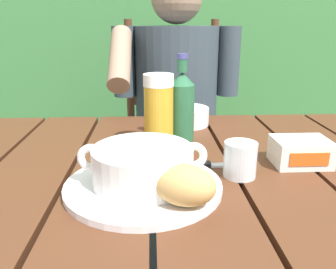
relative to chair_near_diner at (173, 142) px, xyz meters
The scene contains 13 objects.
dining_table 0.92m from the chair_near_diner, 91.04° to the right, with size 1.48×0.93×0.74m.
hedge_backdrop 1.08m from the chair_near_diner, 89.01° to the left, with size 4.20×0.91×3.00m.
chair_near_diner is the anchor object (origin of this frame).
person_eating 0.30m from the chair_near_diner, 90.82° to the right, with size 0.48×0.47×1.22m.
serving_plate 0.99m from the chair_near_diner, 96.92° to the right, with size 0.28×0.28×0.01m.
soup_bowl 1.00m from the chair_near_diner, 96.92° to the right, with size 0.23×0.18×0.08m.
bread_roll 1.07m from the chair_near_diner, 92.71° to the right, with size 0.13×0.11×0.06m.
beer_glass 0.81m from the chair_near_diner, 96.38° to the right, with size 0.07×0.07×0.18m.
beer_bottle 0.77m from the chair_near_diner, 92.03° to the right, with size 0.06×0.06×0.22m.
water_glass_small 0.95m from the chair_near_diner, 85.52° to the right, with size 0.06×0.06×0.07m.
butter_tub 0.92m from the chair_near_diner, 75.91° to the right, with size 0.11×0.09×0.05m.
table_knife 0.89m from the chair_near_diner, 88.67° to the right, with size 0.15×0.02×0.01m.
diner_bowl 0.60m from the chair_near_diner, 90.00° to the right, with size 0.14×0.14×0.05m.
Camera 1 is at (-0.08, -0.61, 1.03)m, focal length 37.10 mm.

